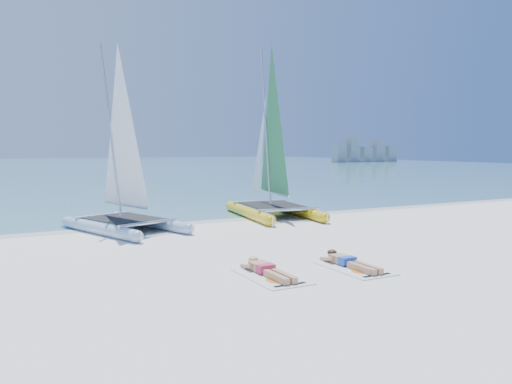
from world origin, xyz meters
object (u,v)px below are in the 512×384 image
catamaran_blue (122,172)px  catamaran_yellow (268,159)px  towel_a (271,276)px  sunbather_b (348,261)px  towel_b (354,268)px  sunbather_a (267,269)px

catamaran_blue → catamaran_yellow: (5.95, 1.15, 0.33)m
towel_a → catamaran_blue: bearing=100.9°
sunbather_b → towel_b: bearing=-90.0°
sunbather_b → catamaran_blue: bearing=114.9°
catamaran_yellow → towel_b: bearing=-99.4°
sunbather_a → sunbather_b: size_ratio=1.00×
catamaran_yellow → towel_b: catamaran_yellow is taller
towel_b → sunbather_b: 0.22m
towel_a → towel_b: (1.98, -0.21, 0.00)m
catamaran_blue → sunbather_a: size_ratio=3.64×
catamaran_yellow → sunbather_a: 9.62m
catamaran_blue → catamaran_yellow: 6.07m
catamaran_blue → sunbather_a: 7.41m
towel_b → catamaran_yellow: bearing=73.3°
towel_b → catamaran_blue: bearing=114.3°
catamaran_blue → sunbather_b: 8.21m
catamaran_blue → sunbather_b: catamaran_blue is taller
towel_a → sunbather_a: (0.00, 0.19, 0.11)m
catamaran_yellow → sunbather_b: bearing=-99.8°
catamaran_yellow → towel_b: size_ratio=3.78×
catamaran_blue → catamaran_yellow: size_ratio=0.90×
towel_b → sunbather_b: (0.00, 0.19, 0.11)m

